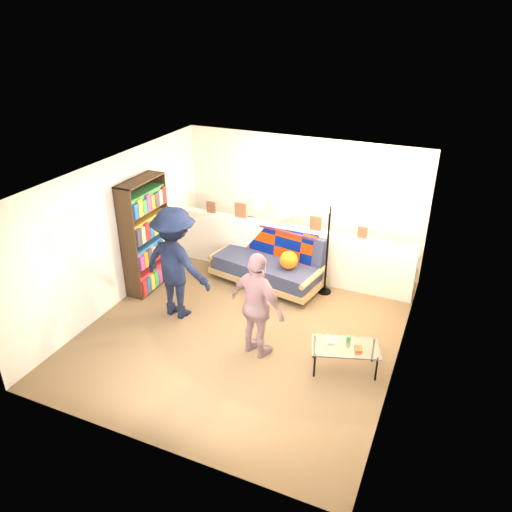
{
  "coord_description": "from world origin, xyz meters",
  "views": [
    {
      "loc": [
        2.67,
        -5.74,
        4.44
      ],
      "look_at": [
        0.0,
        0.4,
        1.05
      ],
      "focal_mm": 35.0,
      "sensor_mm": 36.0,
      "label": 1
    }
  ],
  "objects_px": {
    "bookshelf": "(146,239)",
    "coffee_table": "(346,348)",
    "futon_sofa": "(270,262)",
    "floor_lamp": "(330,229)",
    "person_right": "(258,306)",
    "person_left": "(176,263)"
  },
  "relations": [
    {
      "from": "coffee_table",
      "to": "floor_lamp",
      "type": "xyz_separation_m",
      "value": [
        -0.8,
        1.87,
        0.84
      ]
    },
    {
      "from": "bookshelf",
      "to": "person_left",
      "type": "height_order",
      "value": "bookshelf"
    },
    {
      "from": "bookshelf",
      "to": "coffee_table",
      "type": "bearing_deg",
      "value": -12.97
    },
    {
      "from": "bookshelf",
      "to": "coffee_table",
      "type": "distance_m",
      "value": 3.84
    },
    {
      "from": "person_right",
      "to": "futon_sofa",
      "type": "bearing_deg",
      "value": -53.9
    },
    {
      "from": "futon_sofa",
      "to": "coffee_table",
      "type": "xyz_separation_m",
      "value": [
        1.83,
        -1.81,
        -0.04
      ]
    },
    {
      "from": "bookshelf",
      "to": "person_left",
      "type": "bearing_deg",
      "value": -31.04
    },
    {
      "from": "floor_lamp",
      "to": "person_right",
      "type": "bearing_deg",
      "value": -101.65
    },
    {
      "from": "futon_sofa",
      "to": "person_left",
      "type": "height_order",
      "value": "person_left"
    },
    {
      "from": "bookshelf",
      "to": "coffee_table",
      "type": "height_order",
      "value": "bookshelf"
    },
    {
      "from": "bookshelf",
      "to": "person_right",
      "type": "relative_size",
      "value": 1.25
    },
    {
      "from": "floor_lamp",
      "to": "person_right",
      "type": "height_order",
      "value": "floor_lamp"
    },
    {
      "from": "bookshelf",
      "to": "person_left",
      "type": "distance_m",
      "value": 1.09
    },
    {
      "from": "coffee_table",
      "to": "person_left",
      "type": "xyz_separation_m",
      "value": [
        -2.77,
        0.29,
        0.55
      ]
    },
    {
      "from": "bookshelf",
      "to": "person_right",
      "type": "bearing_deg",
      "value": -21.89
    },
    {
      "from": "futon_sofa",
      "to": "bookshelf",
      "type": "height_order",
      "value": "bookshelf"
    },
    {
      "from": "bookshelf",
      "to": "floor_lamp",
      "type": "bearing_deg",
      "value": 19.29
    },
    {
      "from": "coffee_table",
      "to": "futon_sofa",
      "type": "bearing_deg",
      "value": 135.28
    },
    {
      "from": "coffee_table",
      "to": "person_left",
      "type": "distance_m",
      "value": 2.84
    },
    {
      "from": "coffee_table",
      "to": "person_left",
      "type": "relative_size",
      "value": 0.56
    },
    {
      "from": "futon_sofa",
      "to": "bookshelf",
      "type": "distance_m",
      "value": 2.17
    },
    {
      "from": "futon_sofa",
      "to": "floor_lamp",
      "type": "distance_m",
      "value": 1.3
    }
  ]
}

